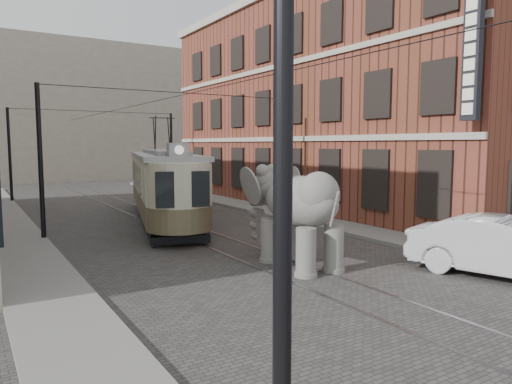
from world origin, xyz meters
TOP-DOWN VIEW (x-y plane):
  - ground at (0.00, 0.00)m, footprint 120.00×120.00m
  - tram_rails at (0.00, 0.00)m, footprint 1.54×80.00m
  - sidewalk_right at (6.00, 0.00)m, footprint 2.00×60.00m
  - sidewalk_left at (-6.50, 0.00)m, footprint 2.00×60.00m
  - brick_building at (11.00, 9.00)m, footprint 8.00×26.00m
  - distant_block at (0.00, 40.00)m, footprint 28.00×10.00m
  - catenary at (-0.20, 5.00)m, footprint 11.00×30.20m
  - tram at (0.12, 8.30)m, footprint 5.80×12.88m
  - elephant at (0.50, -2.22)m, footprint 2.94×5.13m
  - parked_car at (4.62, -6.17)m, footprint 3.32×5.41m

SIDE VIEW (x-z plane):
  - ground at x=0.00m, z-range 0.00..0.00m
  - tram_rails at x=0.00m, z-range 0.00..0.02m
  - sidewalk_right at x=6.00m, z-range 0.00..0.15m
  - sidewalk_left at x=-6.50m, z-range 0.00..0.15m
  - parked_car at x=4.62m, z-range 0.00..1.68m
  - elephant at x=0.50m, z-range 0.00..3.09m
  - tram at x=0.12m, z-range 0.00..5.02m
  - catenary at x=-0.20m, z-range 0.00..6.00m
  - brick_building at x=11.00m, z-range 0.00..12.00m
  - distant_block at x=0.00m, z-range 0.00..14.00m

